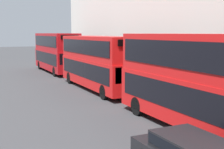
# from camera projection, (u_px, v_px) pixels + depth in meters

# --- Properties ---
(bus_leading) EXTENTS (2.59, 10.64, 4.39)m
(bus_leading) POSITION_uv_depth(u_px,v_px,m) (203.00, 79.00, 13.75)
(bus_leading) COLOR red
(bus_leading) RESTS_ON ground
(bus_second_in_queue) EXTENTS (2.59, 10.61, 4.17)m
(bus_second_in_queue) POSITION_uv_depth(u_px,v_px,m) (98.00, 60.00, 24.38)
(bus_second_in_queue) COLOR red
(bus_second_in_queue) RESTS_ON ground
(bus_third_in_queue) EXTENTS (2.59, 10.20, 4.38)m
(bus_third_in_queue) POSITION_uv_depth(u_px,v_px,m) (56.00, 51.00, 35.21)
(bus_third_in_queue) COLOR #A80F14
(bus_third_in_queue) RESTS_ON ground
(pedestrian) EXTENTS (0.36, 0.36, 1.70)m
(pedestrian) POSITION_uv_depth(u_px,v_px,m) (96.00, 70.00, 30.99)
(pedestrian) COLOR #334C6B
(pedestrian) RESTS_ON ground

